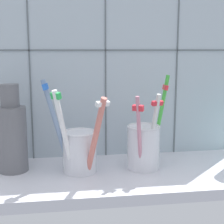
% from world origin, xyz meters
% --- Properties ---
extents(counter_slab, '(0.64, 0.22, 0.02)m').
position_xyz_m(counter_slab, '(0.00, 0.00, 0.01)').
color(counter_slab, silver).
rests_on(counter_slab, ground).
extents(tile_wall_back, '(0.64, 0.02, 0.45)m').
position_xyz_m(tile_wall_back, '(-0.00, 0.12, 0.23)').
color(tile_wall_back, '#B2C1CC').
rests_on(tile_wall_back, ground).
extents(toothbrush_cup_left, '(0.12, 0.11, 0.18)m').
position_xyz_m(toothbrush_cup_left, '(-0.07, 0.01, 0.07)').
color(toothbrush_cup_left, white).
rests_on(toothbrush_cup_left, counter_slab).
extents(toothbrush_cup_right, '(0.09, 0.08, 0.19)m').
position_xyz_m(toothbrush_cup_right, '(0.06, 0.01, 0.07)').
color(toothbrush_cup_right, white).
rests_on(toothbrush_cup_right, counter_slab).
extents(ceramic_vase, '(0.06, 0.06, 0.17)m').
position_xyz_m(ceramic_vase, '(-0.19, 0.04, 0.09)').
color(ceramic_vase, slate).
rests_on(ceramic_vase, counter_slab).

